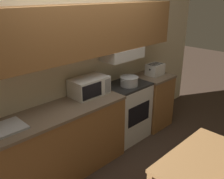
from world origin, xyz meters
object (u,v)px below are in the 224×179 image
(stove_range, at_px, (126,111))
(sink_basin, at_px, (2,129))
(toaster, at_px, (155,69))
(microwave, at_px, (89,86))
(cooking_pot, at_px, (129,81))
(dining_table, at_px, (204,170))

(stove_range, distance_m, sink_basin, 1.96)
(sink_basin, bearing_deg, toaster, -0.20)
(microwave, height_order, toaster, microwave)
(microwave, bearing_deg, stove_range, -7.01)
(stove_range, bearing_deg, cooking_pot, -104.93)
(cooking_pot, distance_m, dining_table, 1.70)
(cooking_pot, height_order, microwave, microwave)
(sink_basin, xyz_separation_m, dining_table, (1.25, -1.58, -0.31))
(dining_table, bearing_deg, toaster, 49.72)
(cooking_pot, relative_size, dining_table, 0.34)
(cooking_pot, bearing_deg, dining_table, -112.49)
(stove_range, relative_size, dining_table, 0.88)
(microwave, bearing_deg, dining_table, -89.51)
(cooking_pot, xyz_separation_m, sink_basin, (-1.88, 0.04, -0.06))
(toaster, bearing_deg, microwave, 175.40)
(cooking_pot, height_order, sink_basin, sink_basin)
(toaster, distance_m, dining_table, 2.10)
(cooking_pot, bearing_deg, sink_basin, 178.64)
(stove_range, height_order, dining_table, stove_range)
(stove_range, xyz_separation_m, microwave, (-0.67, 0.08, 0.58))
(cooking_pot, bearing_deg, toaster, 2.95)
(cooking_pot, xyz_separation_m, dining_table, (-0.64, -1.54, -0.37))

